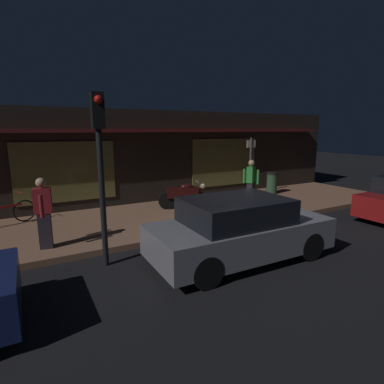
{
  "coord_description": "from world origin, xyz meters",
  "views": [
    {
      "loc": [
        -4.51,
        -5.96,
        2.89
      ],
      "look_at": [
        0.14,
        2.4,
        0.95
      ],
      "focal_mm": 28.99,
      "sensor_mm": 36.0,
      "label": 1
    }
  ],
  "objects_px": {
    "bicycle_parked": "(6,213)",
    "parked_car_far": "(239,229)",
    "motorcycle": "(184,195)",
    "person_photographer": "(44,212)",
    "person_bystander": "(251,182)",
    "trash_bin": "(272,183)",
    "sign_post": "(250,163)",
    "traffic_light_pole": "(100,150)"
  },
  "relations": [
    {
      "from": "bicycle_parked",
      "to": "parked_car_far",
      "type": "bearing_deg",
      "value": -46.95
    },
    {
      "from": "motorcycle",
      "to": "person_photographer",
      "type": "height_order",
      "value": "person_photographer"
    },
    {
      "from": "bicycle_parked",
      "to": "person_bystander",
      "type": "xyz_separation_m",
      "value": [
        7.74,
        -1.54,
        0.52
      ]
    },
    {
      "from": "person_bystander",
      "to": "trash_bin",
      "type": "distance_m",
      "value": 2.55
    },
    {
      "from": "person_bystander",
      "to": "parked_car_far",
      "type": "distance_m",
      "value": 4.63
    },
    {
      "from": "person_photographer",
      "to": "parked_car_far",
      "type": "xyz_separation_m",
      "value": [
        3.75,
        -2.43,
        -0.32
      ]
    },
    {
      "from": "person_bystander",
      "to": "trash_bin",
      "type": "xyz_separation_m",
      "value": [
        2.2,
        1.22,
        -0.41
      ]
    },
    {
      "from": "bicycle_parked",
      "to": "parked_car_far",
      "type": "distance_m",
      "value": 6.75
    },
    {
      "from": "sign_post",
      "to": "parked_car_far",
      "type": "xyz_separation_m",
      "value": [
        -4.33,
        -4.88,
        -0.81
      ]
    },
    {
      "from": "person_photographer",
      "to": "sign_post",
      "type": "height_order",
      "value": "sign_post"
    },
    {
      "from": "motorcycle",
      "to": "parked_car_far",
      "type": "relative_size",
      "value": 0.4
    },
    {
      "from": "person_photographer",
      "to": "traffic_light_pole",
      "type": "bearing_deg",
      "value": -50.77
    },
    {
      "from": "person_photographer",
      "to": "traffic_light_pole",
      "type": "height_order",
      "value": "traffic_light_pole"
    },
    {
      "from": "person_bystander",
      "to": "person_photographer",
      "type": "bearing_deg",
      "value": -172.08
    },
    {
      "from": "person_photographer",
      "to": "trash_bin",
      "type": "height_order",
      "value": "person_photographer"
    },
    {
      "from": "bicycle_parked",
      "to": "person_photographer",
      "type": "height_order",
      "value": "person_photographer"
    },
    {
      "from": "motorcycle",
      "to": "trash_bin",
      "type": "bearing_deg",
      "value": 5.61
    },
    {
      "from": "person_photographer",
      "to": "motorcycle",
      "type": "bearing_deg",
      "value": 20.94
    },
    {
      "from": "person_photographer",
      "to": "person_bystander",
      "type": "xyz_separation_m",
      "value": [
        6.89,
        0.96,
        0.0
      ]
    },
    {
      "from": "traffic_light_pole",
      "to": "parked_car_far",
      "type": "distance_m",
      "value": 3.42
    },
    {
      "from": "sign_post",
      "to": "motorcycle",
      "type": "bearing_deg",
      "value": -168.61
    },
    {
      "from": "motorcycle",
      "to": "person_photographer",
      "type": "xyz_separation_m",
      "value": [
        -4.54,
        -1.74,
        0.38
      ]
    },
    {
      "from": "bicycle_parked",
      "to": "person_bystander",
      "type": "bearing_deg",
      "value": -11.24
    },
    {
      "from": "parked_car_far",
      "to": "bicycle_parked",
      "type": "bearing_deg",
      "value": 133.05
    },
    {
      "from": "motorcycle",
      "to": "bicycle_parked",
      "type": "height_order",
      "value": "motorcycle"
    },
    {
      "from": "person_photographer",
      "to": "trash_bin",
      "type": "distance_m",
      "value": 9.35
    },
    {
      "from": "motorcycle",
      "to": "sign_post",
      "type": "relative_size",
      "value": 0.69
    },
    {
      "from": "bicycle_parked",
      "to": "traffic_light_pole",
      "type": "xyz_separation_m",
      "value": [
        1.92,
        -3.8,
        1.97
      ]
    },
    {
      "from": "trash_bin",
      "to": "person_photographer",
      "type": "bearing_deg",
      "value": -166.49
    },
    {
      "from": "motorcycle",
      "to": "person_photographer",
      "type": "relative_size",
      "value": 0.98
    },
    {
      "from": "bicycle_parked",
      "to": "trash_bin",
      "type": "distance_m",
      "value": 9.94
    },
    {
      "from": "person_photographer",
      "to": "trash_bin",
      "type": "bearing_deg",
      "value": 13.51
    },
    {
      "from": "bicycle_parked",
      "to": "person_bystander",
      "type": "height_order",
      "value": "person_bystander"
    },
    {
      "from": "person_bystander",
      "to": "sign_post",
      "type": "distance_m",
      "value": 1.97
    },
    {
      "from": "bicycle_parked",
      "to": "traffic_light_pole",
      "type": "height_order",
      "value": "traffic_light_pole"
    },
    {
      "from": "parked_car_far",
      "to": "person_photographer",
      "type": "bearing_deg",
      "value": 147.03
    },
    {
      "from": "motorcycle",
      "to": "sign_post",
      "type": "xyz_separation_m",
      "value": [
        3.54,
        0.71,
        0.86
      ]
    },
    {
      "from": "person_bystander",
      "to": "parked_car_far",
      "type": "bearing_deg",
      "value": -132.75
    },
    {
      "from": "bicycle_parked",
      "to": "sign_post",
      "type": "bearing_deg",
      "value": -0.3
    },
    {
      "from": "trash_bin",
      "to": "motorcycle",
      "type": "bearing_deg",
      "value": -174.39
    },
    {
      "from": "person_photographer",
      "to": "bicycle_parked",
      "type": "bearing_deg",
      "value": 108.87
    },
    {
      "from": "sign_post",
      "to": "trash_bin",
      "type": "xyz_separation_m",
      "value": [
        1.0,
        -0.27,
        -0.89
      ]
    }
  ]
}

